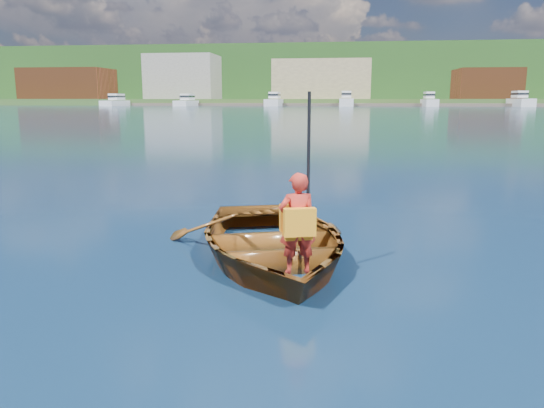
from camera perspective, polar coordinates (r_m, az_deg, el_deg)
name	(u,v)px	position (r m, az deg, el deg)	size (l,w,h in m)	color
ground	(233,239)	(7.65, -4.21, -3.78)	(600.00, 600.00, 0.00)	#0F1E40
rowboat	(270,241)	(6.66, -0.18, -3.97)	(3.57, 4.28, 0.76)	#692D0F
child_paddler	(298,223)	(5.72, 2.76, -2.02)	(0.47, 0.42, 1.96)	red
shoreline	(339,80)	(244.00, 7.21, 13.10)	(400.00, 140.00, 22.00)	#2E4F21
dock	(357,105)	(155.31, 9.18, 10.50)	(159.96, 13.38, 0.80)	brown
waterfront_buildings	(313,81)	(172.58, 4.42, 13.10)	(202.00, 16.00, 14.00)	maroon
marina_yachts	(338,101)	(150.59, 7.09, 10.92)	(144.32, 13.84, 4.43)	silver
hillside_trees	(339,62)	(244.91, 7.18, 14.92)	(282.74, 84.48, 24.46)	#382314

